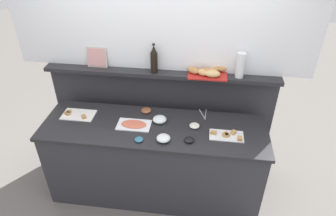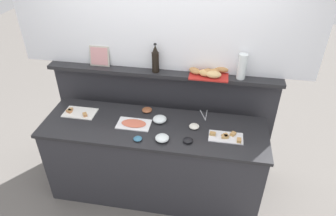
{
  "view_description": "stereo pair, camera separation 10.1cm",
  "coord_description": "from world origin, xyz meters",
  "px_view_note": "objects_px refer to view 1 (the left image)",
  "views": [
    {
      "loc": [
        0.47,
        -2.41,
        2.81
      ],
      "look_at": [
        0.13,
        0.1,
        1.11
      ],
      "focal_mm": 32.68,
      "sensor_mm": 36.0,
      "label": 1
    },
    {
      "loc": [
        0.57,
        -2.39,
        2.81
      ],
      "look_at": [
        0.13,
        0.1,
        1.11
      ],
      "focal_mm": 32.68,
      "sensor_mm": 36.0,
      "label": 2
    }
  ],
  "objects_px": {
    "condiment_bowl_dark": "(146,110)",
    "condiment_bowl_cream": "(139,139)",
    "cold_cuts_platter": "(134,125)",
    "condiment_bowl_red": "(189,140)",
    "water_carafe": "(240,65)",
    "glass_bowl_medium": "(163,138)",
    "glass_bowl_large": "(160,120)",
    "bread_basket": "(208,72)",
    "condiment_bowl_teal": "(194,126)",
    "sandwich_platter_side": "(78,115)",
    "sandwich_platter_front": "(227,135)",
    "serving_tongs": "(204,114)",
    "wine_bottle_dark": "(154,60)",
    "framed_picture": "(97,57)"
  },
  "relations": [
    {
      "from": "glass_bowl_large",
      "to": "condiment_bowl_cream",
      "type": "bearing_deg",
      "value": -114.27
    },
    {
      "from": "sandwich_platter_front",
      "to": "glass_bowl_large",
      "type": "bearing_deg",
      "value": 167.55
    },
    {
      "from": "glass_bowl_medium",
      "to": "bread_basket",
      "type": "bearing_deg",
      "value": 59.48
    },
    {
      "from": "cold_cuts_platter",
      "to": "serving_tongs",
      "type": "distance_m",
      "value": 0.75
    },
    {
      "from": "condiment_bowl_dark",
      "to": "condiment_bowl_cream",
      "type": "distance_m",
      "value": 0.48
    },
    {
      "from": "bread_basket",
      "to": "water_carafe",
      "type": "height_order",
      "value": "water_carafe"
    },
    {
      "from": "sandwich_platter_front",
      "to": "bread_basket",
      "type": "relative_size",
      "value": 0.75
    },
    {
      "from": "sandwich_platter_side",
      "to": "cold_cuts_platter",
      "type": "distance_m",
      "value": 0.64
    },
    {
      "from": "glass_bowl_large",
      "to": "sandwich_platter_side",
      "type": "bearing_deg",
      "value": -179.71
    },
    {
      "from": "cold_cuts_platter",
      "to": "condiment_bowl_red",
      "type": "relative_size",
      "value": 3.58
    },
    {
      "from": "serving_tongs",
      "to": "bread_basket",
      "type": "relative_size",
      "value": 0.43
    },
    {
      "from": "framed_picture",
      "to": "cold_cuts_platter",
      "type": "bearing_deg",
      "value": -45.42
    },
    {
      "from": "condiment_bowl_dark",
      "to": "framed_picture",
      "type": "relative_size",
      "value": 0.49
    },
    {
      "from": "cold_cuts_platter",
      "to": "condiment_bowl_red",
      "type": "height_order",
      "value": "condiment_bowl_red"
    },
    {
      "from": "cold_cuts_platter",
      "to": "glass_bowl_medium",
      "type": "xyz_separation_m",
      "value": [
        0.33,
        -0.19,
        0.01
      ]
    },
    {
      "from": "sandwich_platter_front",
      "to": "glass_bowl_large",
      "type": "height_order",
      "value": "glass_bowl_large"
    },
    {
      "from": "glass_bowl_medium",
      "to": "framed_picture",
      "type": "bearing_deg",
      "value": 139.93
    },
    {
      "from": "glass_bowl_large",
      "to": "condiment_bowl_dark",
      "type": "height_order",
      "value": "glass_bowl_large"
    },
    {
      "from": "glass_bowl_medium",
      "to": "framed_picture",
      "type": "relative_size",
      "value": 0.6
    },
    {
      "from": "sandwich_platter_front",
      "to": "condiment_bowl_cream",
      "type": "distance_m",
      "value": 0.85
    },
    {
      "from": "glass_bowl_large",
      "to": "glass_bowl_medium",
      "type": "bearing_deg",
      "value": -74.42
    },
    {
      "from": "sandwich_platter_front",
      "to": "condiment_bowl_dark",
      "type": "xyz_separation_m",
      "value": [
        -0.85,
        0.3,
        0.01
      ]
    },
    {
      "from": "cold_cuts_platter",
      "to": "condiment_bowl_dark",
      "type": "bearing_deg",
      "value": 72.68
    },
    {
      "from": "sandwich_platter_side",
      "to": "condiment_bowl_cream",
      "type": "relative_size",
      "value": 4.1
    },
    {
      "from": "glass_bowl_medium",
      "to": "condiment_bowl_cream",
      "type": "xyz_separation_m",
      "value": [
        -0.23,
        -0.04,
        -0.01
      ]
    },
    {
      "from": "cold_cuts_platter",
      "to": "water_carafe",
      "type": "relative_size",
      "value": 1.29
    },
    {
      "from": "cold_cuts_platter",
      "to": "sandwich_platter_front",
      "type": "bearing_deg",
      "value": -3.18
    },
    {
      "from": "glass_bowl_medium",
      "to": "condiment_bowl_dark",
      "type": "height_order",
      "value": "glass_bowl_medium"
    },
    {
      "from": "condiment_bowl_teal",
      "to": "condiment_bowl_cream",
      "type": "height_order",
      "value": "condiment_bowl_teal"
    },
    {
      "from": "sandwich_platter_front",
      "to": "wine_bottle_dark",
      "type": "distance_m",
      "value": 1.06
    },
    {
      "from": "wine_bottle_dark",
      "to": "condiment_bowl_red",
      "type": "bearing_deg",
      "value": -55.27
    },
    {
      "from": "sandwich_platter_side",
      "to": "glass_bowl_large",
      "type": "bearing_deg",
      "value": 0.29
    },
    {
      "from": "cold_cuts_platter",
      "to": "water_carafe",
      "type": "height_order",
      "value": "water_carafe"
    },
    {
      "from": "cold_cuts_platter",
      "to": "water_carafe",
      "type": "distance_m",
      "value": 1.23
    },
    {
      "from": "sandwich_platter_front",
      "to": "bread_basket",
      "type": "bearing_deg",
      "value": 113.58
    },
    {
      "from": "condiment_bowl_red",
      "to": "wine_bottle_dark",
      "type": "height_order",
      "value": "wine_bottle_dark"
    },
    {
      "from": "glass_bowl_large",
      "to": "bread_basket",
      "type": "height_order",
      "value": "bread_basket"
    },
    {
      "from": "sandwich_platter_front",
      "to": "framed_picture",
      "type": "height_order",
      "value": "framed_picture"
    },
    {
      "from": "serving_tongs",
      "to": "wine_bottle_dark",
      "type": "height_order",
      "value": "wine_bottle_dark"
    },
    {
      "from": "condiment_bowl_cream",
      "to": "framed_picture",
      "type": "relative_size",
      "value": 0.38
    },
    {
      "from": "sandwich_platter_side",
      "to": "condiment_bowl_red",
      "type": "xyz_separation_m",
      "value": [
        1.2,
        -0.27,
        0.01
      ]
    },
    {
      "from": "sandwich_platter_side",
      "to": "cold_cuts_platter",
      "type": "height_order",
      "value": "sandwich_platter_side"
    },
    {
      "from": "condiment_bowl_cream",
      "to": "framed_picture",
      "type": "xyz_separation_m",
      "value": [
        -0.59,
        0.72,
        0.48
      ]
    },
    {
      "from": "condiment_bowl_dark",
      "to": "condiment_bowl_teal",
      "type": "relative_size",
      "value": 1.06
    },
    {
      "from": "cold_cuts_platter",
      "to": "wine_bottle_dark",
      "type": "relative_size",
      "value": 1.08
    },
    {
      "from": "serving_tongs",
      "to": "framed_picture",
      "type": "distance_m",
      "value": 1.3
    },
    {
      "from": "condiment_bowl_cream",
      "to": "water_carafe",
      "type": "height_order",
      "value": "water_carafe"
    },
    {
      "from": "condiment_bowl_dark",
      "to": "serving_tongs",
      "type": "xyz_separation_m",
      "value": [
        0.62,
        0.03,
        -0.01
      ]
    },
    {
      "from": "condiment_bowl_dark",
      "to": "water_carafe",
      "type": "height_order",
      "value": "water_carafe"
    },
    {
      "from": "glass_bowl_large",
      "to": "condiment_bowl_dark",
      "type": "distance_m",
      "value": 0.23
    }
  ]
}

